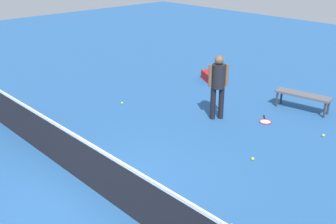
# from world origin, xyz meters

# --- Properties ---
(ground_plane) EXTENTS (40.00, 40.00, 0.00)m
(ground_plane) POSITION_xyz_m (0.00, 0.00, 0.00)
(ground_plane) COLOR #265693
(court_net) EXTENTS (10.09, 0.09, 1.07)m
(court_net) POSITION_xyz_m (0.00, 0.00, 0.50)
(court_net) COLOR #4C4C51
(court_net) RESTS_ON ground_plane
(player_near_side) EXTENTS (0.47, 0.47, 1.70)m
(player_near_side) POSITION_xyz_m (0.81, -4.28, 1.01)
(player_near_side) COLOR black
(player_near_side) RESTS_ON ground_plane
(tennis_racket_near_player) EXTENTS (0.51, 0.56, 0.03)m
(tennis_racket_near_player) POSITION_xyz_m (-0.20, -5.03, 0.01)
(tennis_racket_near_player) COLOR red
(tennis_racket_near_player) RESTS_ON ground_plane
(tennis_ball_near_player) EXTENTS (0.07, 0.07, 0.07)m
(tennis_ball_near_player) POSITION_xyz_m (3.37, -3.09, 0.03)
(tennis_ball_near_player) COLOR #C6E033
(tennis_ball_near_player) RESTS_ON ground_plane
(tennis_ball_by_net) EXTENTS (0.07, 0.07, 0.07)m
(tennis_ball_by_net) POSITION_xyz_m (-1.67, -5.29, 0.03)
(tennis_ball_by_net) COLOR #C6E033
(tennis_ball_by_net) RESTS_ON ground_plane
(tennis_ball_stray_left) EXTENTS (0.07, 0.07, 0.07)m
(tennis_ball_stray_left) POSITION_xyz_m (-1.20, -3.10, 0.03)
(tennis_ball_stray_left) COLOR #C6E033
(tennis_ball_stray_left) RESTS_ON ground_plane
(courtside_bench) EXTENTS (1.54, 0.62, 0.48)m
(courtside_bench) POSITION_xyz_m (-0.42, -6.44, 0.42)
(courtside_bench) COLOR #595960
(courtside_bench) RESTS_ON ground_plane
(equipment_bag) EXTENTS (0.84, 0.62, 0.28)m
(equipment_bag) POSITION_xyz_m (3.16, -6.60, 0.14)
(equipment_bag) COLOR #B21E1E
(equipment_bag) RESTS_ON ground_plane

